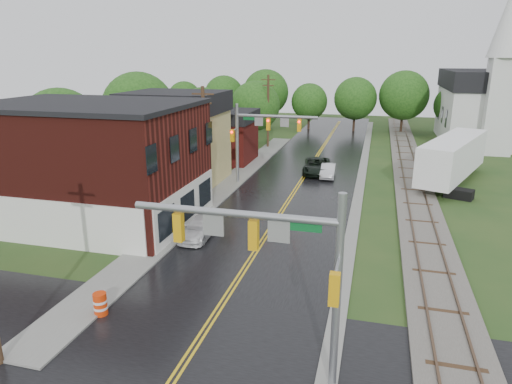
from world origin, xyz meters
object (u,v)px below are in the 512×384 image
at_px(tree_left_e, 256,107).
at_px(semi_trailer, 453,157).
at_px(brick_building, 91,163).
at_px(utility_pole_c, 268,110).
at_px(church, 487,99).
at_px(sedan_silver, 328,171).
at_px(pickup_white, 200,228).
at_px(construction_barrel, 100,304).
at_px(traffic_signal_near, 275,252).
at_px(tree_left_c, 203,114).
at_px(traffic_signal_far, 260,130).
at_px(utility_pole_b, 204,141).
at_px(tree_left_b, 140,110).
at_px(tree_left_a, 62,130).
at_px(suv_dark, 317,166).

bearing_deg(tree_left_e, semi_trailer, -31.99).
distance_m(brick_building, utility_pole_c, 29.56).
relative_size(church, semi_trailer, 1.47).
xyz_separation_m(sedan_silver, semi_trailer, (11.14, 0.95, 1.82)).
height_order(pickup_white, construction_barrel, pickup_white).
bearing_deg(traffic_signal_near, tree_left_c, 114.56).
xyz_separation_m(church, traffic_signal_far, (-23.47, -26.74, -0.86)).
height_order(brick_building, tree_left_c, brick_building).
bearing_deg(utility_pole_b, semi_trailer, 26.35).
bearing_deg(tree_left_b, semi_trailer, 0.19).
bearing_deg(tree_left_a, suv_dark, 26.22).
bearing_deg(utility_pole_c, semi_trailer, -30.71).
height_order(utility_pole_b, tree_left_e, utility_pole_b).
xyz_separation_m(tree_left_b, construction_barrel, (12.85, -27.90, -5.18)).
height_order(brick_building, traffic_signal_near, brick_building).
distance_m(traffic_signal_near, sedan_silver, 29.40).
bearing_deg(semi_trailer, traffic_signal_far, -163.47).
bearing_deg(tree_left_e, utility_pole_b, -85.10).
relative_size(church, traffic_signal_near, 2.72).
bearing_deg(construction_barrel, tree_left_a, 129.68).
bearing_deg(church, tree_left_e, -164.80).
bearing_deg(traffic_signal_near, sedan_silver, 92.39).
distance_m(tree_left_c, tree_left_e, 7.82).
distance_m(utility_pole_c, tree_left_b, 16.42).
relative_size(brick_building, utility_pole_c, 1.59).
height_order(utility_pole_b, tree_left_b, tree_left_b).
xyz_separation_m(brick_building, church, (32.48, 38.74, 1.68)).
height_order(utility_pole_c, tree_left_a, utility_pole_c).
bearing_deg(traffic_signal_near, brick_building, 140.83).
relative_size(suv_dark, sedan_silver, 1.43).
bearing_deg(traffic_signal_near, utility_pole_b, 117.19).
height_order(suv_dark, construction_barrel, suv_dark).
height_order(brick_building, tree_left_a, tree_left_a).
xyz_separation_m(traffic_signal_far, semi_trailer, (16.86, 5.01, -2.53)).
distance_m(traffic_signal_far, utility_pole_b, 6.01).
distance_m(sedan_silver, pickup_white, 18.38).
bearing_deg(church, tree_left_b, -150.01).
bearing_deg(pickup_white, sedan_silver, 71.24).
relative_size(tree_left_e, semi_trailer, 0.60).
relative_size(church, suv_dark, 3.67).
bearing_deg(tree_left_c, tree_left_b, -116.56).
distance_m(brick_building, tree_left_b, 17.80).
xyz_separation_m(church, tree_left_a, (-39.85, -31.84, -0.72)).
bearing_deg(church, utility_pole_b, -130.18).
distance_m(brick_building, tree_left_c, 24.94).
xyz_separation_m(brick_building, tree_left_e, (3.64, 30.90, 0.66)).
relative_size(brick_building, church, 0.71).
bearing_deg(tree_left_c, tree_left_e, 50.19).
height_order(sedan_silver, semi_trailer, semi_trailer).
xyz_separation_m(utility_pole_b, tree_left_a, (-13.05, -0.10, 0.39)).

